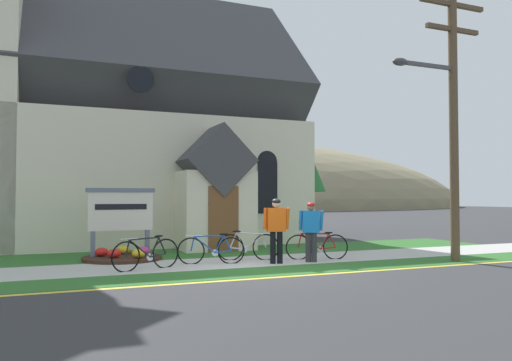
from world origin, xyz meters
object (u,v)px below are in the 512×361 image
Objects in this scene: church_sign at (121,212)px; bicycle_blue at (248,246)px; roadside_conifer at (280,134)px; bicycle_yellow at (317,246)px; utility_pole at (450,105)px; bicycle_silver at (147,254)px; cyclist_in_green_jersey at (311,227)px; bicycle_white at (211,250)px; cyclist_in_white_jersey at (276,225)px.

church_sign reaches higher than bicycle_blue.
roadside_conifer is (7.44, 5.13, 3.19)m from church_sign.
utility_pole is at bearing -28.65° from bicycle_yellow.
cyclist_in_green_jersey reaches higher than bicycle_silver.
bicycle_white is 2.72m from cyclist_in_green_jersey.
roadside_conifer is at bearing 53.23° from bicycle_white.
church_sign is 9.68m from utility_pole.
cyclist_in_green_jersey is at bearing -4.14° from bicycle_silver.
church_sign is at bearing 153.62° from utility_pole.
cyclist_in_white_jersey reaches higher than bicycle_yellow.
bicycle_yellow is 1.00× the size of bicycle_white.
roadside_conifer is at bearing 46.83° from bicycle_silver.
cyclist_in_white_jersey is 0.24× the size of roadside_conifer.
bicycle_blue is 1.02× the size of cyclist_in_green_jersey.
cyclist_in_white_jersey reaches higher than cyclist_in_green_jersey.
cyclist_in_white_jersey is at bearing 175.34° from cyclist_in_green_jersey.
utility_pole is (7.98, -1.58, 3.89)m from bicycle_silver.
church_sign reaches higher than cyclist_in_green_jersey.
bicycle_silver is 0.24× the size of roadside_conifer.
bicycle_yellow is 1.05× the size of cyclist_in_green_jersey.
bicycle_silver reaches higher than bicycle_yellow.
bicycle_white is at bearing -46.06° from church_sign.
church_sign reaches higher than bicycle_yellow.
bicycle_blue is 6.80m from utility_pole.
bicycle_yellow is at bearing -107.72° from roadside_conifer.
bicycle_silver is 1.07× the size of cyclist_in_green_jersey.
bicycle_yellow is 0.87m from cyclist_in_green_jersey.
utility_pole is at bearing -26.38° from church_sign.
cyclist_in_green_jersey is (0.99, -0.08, -0.07)m from cyclist_in_white_jersey.
utility_pole is at bearing -19.17° from cyclist_in_green_jersey.
cyclist_in_white_jersey is (1.57, -0.63, 0.63)m from bicycle_white.
cyclist_in_white_jersey is at bearing -21.90° from bicycle_white.
bicycle_white is 7.61m from utility_pole.
roadside_conifer is (5.41, 7.23, 4.14)m from bicycle_white.
roadside_conifer is (-0.82, 9.22, 0.23)m from utility_pole.
bicycle_yellow is 8.87m from roadside_conifer.
church_sign is 0.28× the size of roadside_conifer.
bicycle_white is at bearing -162.92° from bicycle_blue.
bicycle_yellow is at bearing -17.72° from bicycle_blue.
bicycle_blue is 0.95× the size of bicycle_silver.
bicycle_white is 1.22m from bicycle_blue.
bicycle_yellow is 3.03m from bicycle_white.
bicycle_blue reaches higher than bicycle_white.
bicycle_silver is (-1.76, -0.40, 0.01)m from bicycle_white.
cyclist_in_green_jersey is 0.23× the size of roadside_conifer.
bicycle_yellow is at bearing -4.46° from bicycle_white.
utility_pole is (3.66, -1.27, 3.34)m from cyclist_in_green_jersey.
church_sign is 3.76m from bicycle_blue.
bicycle_blue is 9.07m from roadside_conifer.
roadside_conifer is (7.16, 7.64, 4.13)m from bicycle_silver.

